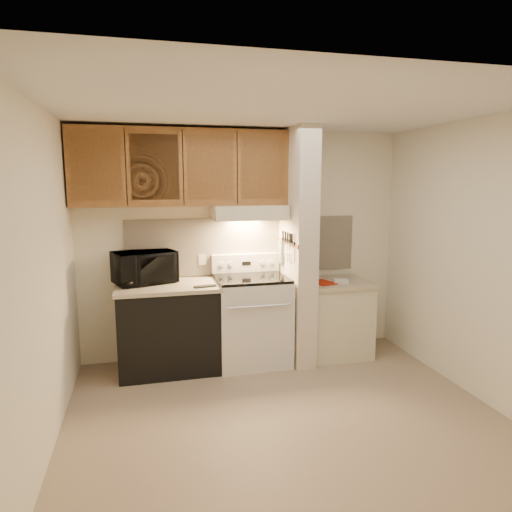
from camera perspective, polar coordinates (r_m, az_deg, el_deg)
name	(u,v)px	position (r m, az deg, el deg)	size (l,w,h in m)	color
floor	(283,413)	(4.11, 3.38, -19.00)	(3.60, 3.60, 0.00)	tan
ceiling	(286,108)	(3.66, 3.78, 17.96)	(3.60, 3.60, 0.00)	white
wall_back	(244,244)	(5.12, -1.47, 1.48)	(3.60, 0.02, 2.50)	white
wall_left	(44,281)	(3.59, -25.03, -2.80)	(0.02, 3.00, 2.50)	white
wall_right	(475,260)	(4.56, 25.72, -0.44)	(0.02, 3.00, 2.50)	white
backsplash	(245,246)	(5.11, -1.44, 1.29)	(2.60, 0.02, 0.63)	#F5E5CD
range_body	(252,321)	(4.96, -0.56, -8.13)	(0.76, 0.65, 0.92)	silver
oven_window	(259,326)	(4.66, 0.35, -8.80)	(0.50, 0.01, 0.30)	black
oven_handle	(260,306)	(4.56, 0.47, -6.32)	(0.02, 0.02, 0.65)	silver
cooktop	(251,278)	(4.84, -0.57, -2.76)	(0.74, 0.64, 0.03)	black
range_backguard	(246,263)	(5.09, -1.31, -0.84)	(0.76, 0.08, 0.20)	silver
range_display	(246,263)	(5.05, -1.21, -0.92)	(0.10, 0.01, 0.04)	black
range_knob_left_outer	(222,264)	(4.99, -4.33, -1.07)	(0.05, 0.05, 0.02)	silver
range_knob_left_inner	(230,264)	(5.01, -3.21, -1.02)	(0.05, 0.05, 0.02)	silver
range_knob_right_inner	(262,263)	(5.09, 0.78, -0.84)	(0.05, 0.05, 0.02)	silver
range_knob_right_outer	(271,262)	(5.12, 1.86, -0.80)	(0.05, 0.05, 0.02)	silver
dishwasher_front	(169,329)	(4.86, -10.86, -8.99)	(1.00, 0.63, 0.87)	black
left_countertop	(167,286)	(4.74, -11.02, -3.76)	(1.04, 0.67, 0.04)	#BDAF91
spoon_rest	(205,286)	(4.57, -6.38, -3.78)	(0.22, 0.07, 0.01)	black
teal_jar	(152,276)	(4.94, -12.90, -2.48)	(0.09, 0.09, 0.10)	#266A5E
outlet	(202,260)	(5.04, -6.74, -0.44)	(0.08, 0.01, 0.12)	beige
microwave	(144,267)	(4.84, -13.78, -1.36)	(0.60, 0.40, 0.33)	black
partition_pillar	(298,247)	(4.92, 5.23, 1.12)	(0.22, 0.70, 2.50)	beige
pillar_trim	(287,243)	(4.88, 3.95, 1.66)	(0.01, 0.70, 0.04)	brown
knife_strip	(288,242)	(4.83, 4.06, 1.82)	(0.02, 0.42, 0.04)	black
knife_blade_a	(292,253)	(4.69, 4.48, 0.36)	(0.01, 0.04, 0.16)	silver
knife_handle_a	(292,239)	(4.67, 4.50, 2.18)	(0.02, 0.02, 0.10)	black
knife_blade_b	(289,253)	(4.77, 4.17, 0.40)	(0.01, 0.04, 0.18)	silver
knife_handle_b	(290,238)	(4.73, 4.28, 2.27)	(0.02, 0.02, 0.10)	black
knife_blade_c	(287,253)	(4.83, 3.94, 0.39)	(0.01, 0.04, 0.20)	silver
knife_handle_c	(288,237)	(4.80, 3.98, 2.38)	(0.02, 0.02, 0.10)	black
knife_blade_d	(285,250)	(4.91, 3.62, 0.78)	(0.01, 0.04, 0.16)	silver
knife_handle_d	(285,236)	(4.88, 3.70, 2.49)	(0.02, 0.02, 0.10)	black
knife_blade_e	(282,249)	(5.00, 3.31, 0.82)	(0.01, 0.04, 0.18)	silver
knife_handle_e	(283,235)	(4.96, 3.39, 2.61)	(0.02, 0.02, 0.10)	black
oven_mitt	(281,251)	(5.05, 3.17, 0.59)	(0.03, 0.11, 0.26)	slate
right_cab_base	(335,320)	(5.27, 9.86, -7.84)	(0.70, 0.60, 0.81)	beige
right_countertop	(336,283)	(5.16, 10.00, -3.33)	(0.74, 0.64, 0.04)	#BDAF91
red_folder	(323,283)	(5.04, 8.37, -3.31)	(0.20, 0.28, 0.01)	#B3200A
white_box	(341,281)	(5.07, 10.55, -3.11)	(0.16, 0.11, 0.04)	white
range_hood	(249,212)	(4.87, -0.92, 5.51)	(0.78, 0.44, 0.15)	beige
hood_lip	(253,218)	(4.66, -0.34, 4.79)	(0.78, 0.04, 0.06)	beige
upper_cabinets	(182,168)	(4.79, -9.27, 10.83)	(2.18, 0.33, 0.77)	brown
cab_door_a	(96,167)	(4.64, -19.39, 10.49)	(0.46, 0.01, 0.63)	brown
cab_gap_a	(126,167)	(4.62, -15.97, 10.66)	(0.01, 0.01, 0.73)	black
cab_door_b	(155,167)	(4.62, -12.53, 10.80)	(0.46, 0.01, 0.63)	brown
cab_gap_b	(183,167)	(4.63, -9.10, 10.89)	(0.01, 0.01, 0.73)	black
cab_door_c	(211,167)	(4.67, -5.71, 10.95)	(0.46, 0.01, 0.63)	brown
cab_gap_c	(237,168)	(4.71, -2.37, 10.97)	(0.01, 0.01, 0.73)	black
cab_door_d	(263,168)	(4.78, 0.90, 10.96)	(0.46, 0.01, 0.63)	brown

